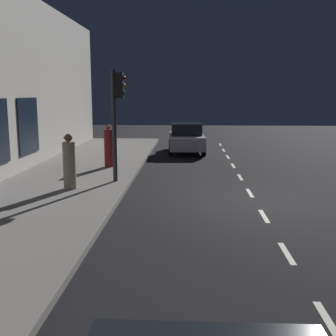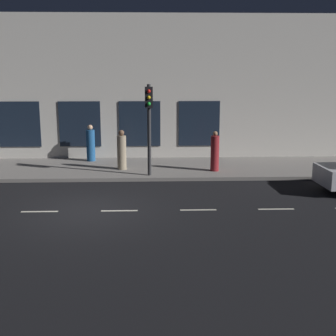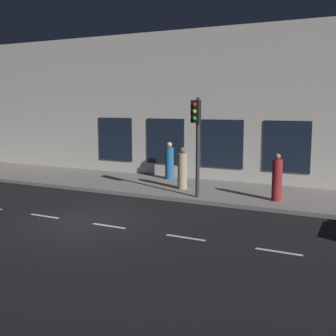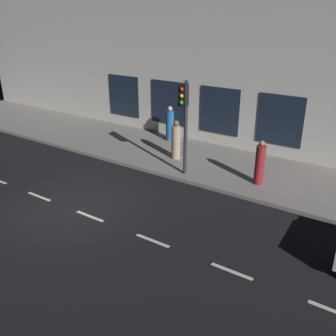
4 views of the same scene
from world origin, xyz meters
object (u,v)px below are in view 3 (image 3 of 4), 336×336
object	(u,v)px
traffic_light	(197,131)
pedestrian_1	(169,162)
pedestrian_0	(182,170)
pedestrian_2	(277,179)

from	to	relation	value
traffic_light	pedestrian_1	size ratio (longest dim) A/B	2.15
pedestrian_0	pedestrian_2	world-z (taller)	pedestrian_0
traffic_light	pedestrian_1	bearing A→B (deg)	40.75
traffic_light	pedestrian_2	size ratio (longest dim) A/B	2.16
traffic_light	pedestrian_2	xyz separation A→B (m)	(0.87, -2.87, -1.75)
pedestrian_2	pedestrian_1	bearing A→B (deg)	123.01
pedestrian_0	traffic_light	bearing A→B (deg)	-67.09
pedestrian_1	pedestrian_0	bearing A→B (deg)	-69.91
pedestrian_0	pedestrian_1	bearing A→B (deg)	110.00
pedestrian_1	pedestrian_2	world-z (taller)	pedestrian_1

